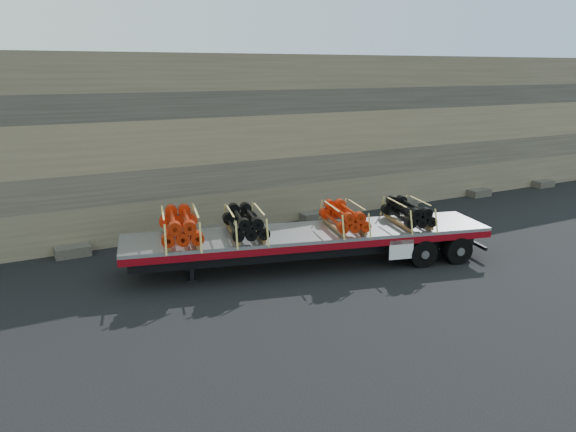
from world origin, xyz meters
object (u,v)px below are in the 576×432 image
Objects in this scene: trailer at (309,248)px; bundle_midfront at (245,223)px; bundle_midrear at (344,217)px; bundle_rear at (408,213)px; bundle_front at (180,227)px.

trailer is 5.28× the size of bundle_midfront.
trailer is at bearing 180.00° from bundle_midrear.
bundle_midfront reaches higher than bundle_midrear.
bundle_midrear is 2.34m from bundle_rear.
bundle_midrear is (3.26, -0.84, -0.03)m from bundle_midfront.
trailer is 5.64× the size of bundle_rear.
bundle_rear is (5.52, -1.43, -0.03)m from bundle_midfront.
bundle_midrear is at bearing 0.00° from bundle_front.
bundle_rear reaches higher than trailer.
bundle_rear is at bearing -0.00° from bundle_midfront.
bundle_front is at bearing 180.00° from bundle_rear.
bundle_midrear is at bearing 0.00° from bundle_midfront.
bundle_front reaches higher than bundle_midrear.
bundle_midfront is (-2.08, 0.54, 1.02)m from trailer.
trailer is 4.32m from bundle_front.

